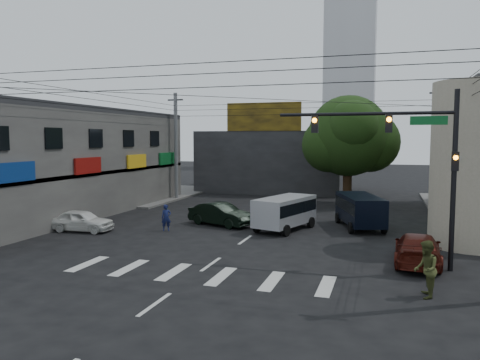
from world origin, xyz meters
The scene contains 18 objects.
ground centered at (0.00, 0.00, 0.00)m, with size 160.00×160.00×0.00m, color black.
sidewalk_far_left centered at (-18.00, 18.00, 0.07)m, with size 16.00×16.00×0.15m, color #514F4C.
building_left centered at (-18.00, 6.00, 3.50)m, with size 14.00×24.00×7.00m, color #474442.
corner_column centered at (11.00, 4.00, 4.00)m, with size 4.00×4.00×8.00m, color gray.
building_far centered at (-4.00, 26.00, 3.00)m, with size 14.00×10.00×6.00m, color #232326.
billboard centered at (-4.00, 21.10, 7.30)m, with size 7.00×0.30×2.60m, color olive.
tower_distant centered at (0.00, 70.00, 22.00)m, with size 9.00×9.00×44.00m, color silver.
street_tree centered at (4.00, 17.00, 5.47)m, with size 6.40×6.40×8.70m.
traffic_gantry centered at (7.82, -1.00, 4.83)m, with size 7.10×0.35×7.20m.
utility_pole_far_left centered at (-10.50, 16.00, 4.60)m, with size 0.32×0.32×9.20m, color #59595B.
utility_pole_far_right centered at (10.50, 16.00, 4.60)m, with size 0.32×0.32×9.20m, color #59595B.
dark_sedan centered at (-2.63, 5.51, 0.69)m, with size 4.43×2.82×1.38m, color black.
white_compact centered at (-9.59, 1.42, 0.62)m, with size 3.73×1.71×1.24m, color white.
maroon_sedan centered at (8.30, -0.33, 0.65)m, with size 2.00×4.58×1.31m, color #400F09.
silver_minivan centered at (1.41, 5.25, 0.95)m, with size 3.10×4.79×1.91m, color #B5B6BE, non-canonical shape.
navy_van centered at (5.51, 7.20, 0.97)m, with size 3.26×5.18×1.94m, color black, non-canonical shape.
traffic_officer centered at (-5.04, 3.00, 0.76)m, with size 0.66×0.60×1.52m, color #151C4A.
pedestrian_olive centered at (8.29, -4.70, 0.96)m, with size 0.74×0.95×1.92m, color #3D441F.
Camera 1 is at (6.95, -21.03, 5.28)m, focal length 35.00 mm.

